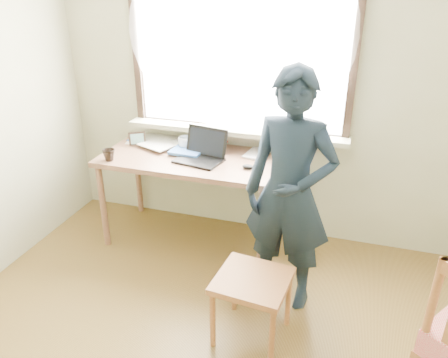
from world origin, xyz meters
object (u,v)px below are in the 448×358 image
(work_chair, at_px, (252,287))
(desk, at_px, (191,166))
(laptop, at_px, (202,153))
(mug_white, at_px, (186,143))
(mug_dark, at_px, (109,155))
(person, at_px, (289,193))

(work_chair, bearing_deg, desk, 128.58)
(laptop, relative_size, work_chair, 0.85)
(desk, height_order, work_chair, desk)
(mug_white, height_order, mug_dark, mug_white)
(mug_dark, bearing_deg, desk, 24.64)
(desk, distance_m, work_chair, 1.26)
(person, bearing_deg, mug_white, 153.93)
(desk, bearing_deg, mug_white, 123.27)
(mug_white, xyz_separation_m, person, (0.98, -0.66, -0.01))
(desk, height_order, person, person)
(work_chair, distance_m, person, 0.64)
(mug_white, distance_m, work_chair, 1.47)
(mug_dark, distance_m, work_chair, 1.57)
(desk, distance_m, person, 1.03)
(mug_white, bearing_deg, mug_dark, -139.45)
(person, bearing_deg, desk, 157.78)
(mug_white, height_order, work_chair, mug_white)
(mug_dark, distance_m, person, 1.49)
(mug_dark, relative_size, work_chair, 0.21)
(desk, distance_m, mug_dark, 0.65)
(laptop, distance_m, mug_white, 0.27)
(desk, bearing_deg, work_chair, -51.42)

